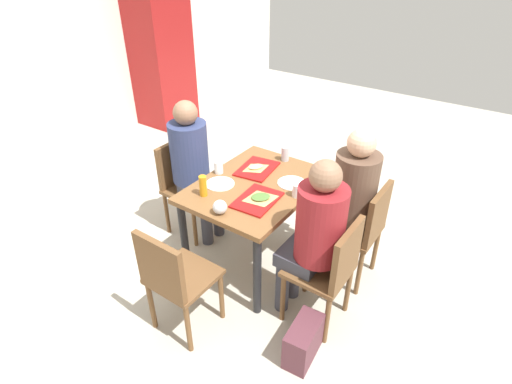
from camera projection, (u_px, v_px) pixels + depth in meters
name	position (u px, v px, depth m)	size (l,w,h in m)	color
ground_plane	(256.00, 258.00, 3.52)	(10.00, 10.00, 0.02)	#B2AD9E
back_wall	(9.00, 42.00, 4.31)	(10.00, 0.10, 2.80)	silver
main_table	(256.00, 195.00, 3.17)	(1.08, 0.81, 0.74)	brown
chair_near_left	(331.00, 267.00, 2.67)	(0.40, 0.40, 0.86)	brown
chair_near_right	(362.00, 227.00, 3.05)	(0.40, 0.40, 0.86)	brown
chair_far_side	(184.00, 181.00, 3.62)	(0.40, 0.40, 0.86)	brown
chair_left_end	(174.00, 277.00, 2.60)	(0.40, 0.40, 0.86)	brown
person_in_red	(315.00, 230.00, 2.61)	(0.32, 0.42, 1.27)	#383842
person_in_brown_jacket	(349.00, 193.00, 2.99)	(0.32, 0.42, 1.27)	#383842
person_far_side	(193.00, 161.00, 3.42)	(0.32, 0.42, 1.27)	#383842
tray_red_near	(257.00, 200.00, 2.91)	(0.36, 0.26, 0.02)	#B21414
tray_red_far	(257.00, 169.00, 3.30)	(0.36, 0.26, 0.02)	#B21414
paper_plate_center	(220.00, 184.00, 3.11)	(0.22, 0.22, 0.01)	white
paper_plate_near_edge	(292.00, 183.00, 3.12)	(0.22, 0.22, 0.01)	white
pizza_slice_a	(261.00, 197.00, 2.91)	(0.25, 0.25, 0.02)	#DBAD60
pizza_slice_b	(256.00, 167.00, 3.29)	(0.21, 0.19, 0.02)	#DBAD60
plastic_cup_a	(219.00, 167.00, 3.24)	(0.07, 0.07, 0.10)	white
plastic_cup_b	(297.00, 190.00, 2.94)	(0.07, 0.07, 0.10)	white
soda_can	(285.00, 154.00, 3.41)	(0.07, 0.07, 0.12)	#B7BCC6
condiment_bottle	(203.00, 186.00, 2.94)	(0.06, 0.06, 0.16)	orange
foil_bundle	(220.00, 207.00, 2.76)	(0.10, 0.10, 0.10)	silver
handbag	(303.00, 341.00, 2.62)	(0.32, 0.16, 0.28)	#592D38
drink_fridge	(161.00, 56.00, 5.63)	(0.70, 0.60, 1.90)	maroon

